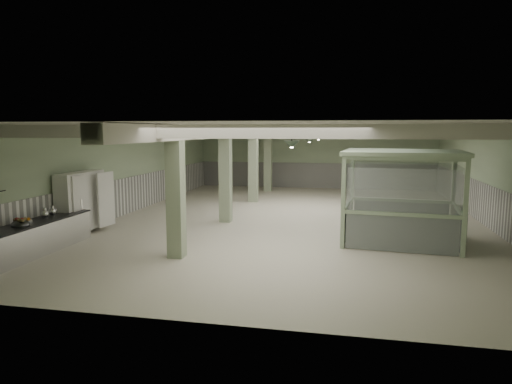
% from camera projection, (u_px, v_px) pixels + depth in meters
% --- Properties ---
extents(floor, '(20.00, 20.00, 0.00)m').
position_uv_depth(floor, '(294.00, 219.00, 17.82)').
color(floor, beige).
rests_on(floor, ground).
extents(ceiling, '(14.00, 20.00, 0.02)m').
position_uv_depth(ceiling, '(295.00, 126.00, 17.34)').
color(ceiling, beige).
rests_on(ceiling, wall_back).
extents(wall_back, '(14.00, 0.02, 3.60)m').
position_uv_depth(wall_back, '(315.00, 158.00, 27.28)').
color(wall_back, '#ADC49D').
rests_on(wall_back, floor).
extents(wall_front, '(14.00, 0.02, 3.60)m').
position_uv_depth(wall_front, '(225.00, 226.00, 7.88)').
color(wall_front, '#ADC49D').
rests_on(wall_front, floor).
extents(wall_left, '(0.02, 20.00, 3.60)m').
position_uv_depth(wall_left, '(128.00, 170.00, 18.99)').
color(wall_left, '#ADC49D').
rests_on(wall_left, floor).
extents(wall_right, '(0.02, 20.00, 3.60)m').
position_uv_depth(wall_right, '(491.00, 177.00, 16.17)').
color(wall_right, '#ADC49D').
rests_on(wall_right, floor).
extents(wainscot_left, '(0.05, 19.90, 1.50)m').
position_uv_depth(wainscot_left, '(129.00, 195.00, 19.13)').
color(wainscot_left, white).
rests_on(wainscot_left, floor).
extents(wainscot_right, '(0.05, 19.90, 1.50)m').
position_uv_depth(wainscot_right, '(488.00, 206.00, 16.32)').
color(wainscot_right, white).
rests_on(wainscot_right, floor).
extents(wainscot_back, '(13.90, 0.05, 1.50)m').
position_uv_depth(wainscot_back, '(315.00, 176.00, 27.40)').
color(wainscot_back, white).
rests_on(wainscot_back, floor).
extents(girder, '(0.45, 19.90, 0.40)m').
position_uv_depth(girder, '(232.00, 132.00, 17.87)').
color(girder, beige).
rests_on(girder, ceiling).
extents(beam_a, '(13.90, 0.35, 0.32)m').
position_uv_depth(beam_a, '(255.00, 131.00, 10.09)').
color(beam_a, beige).
rests_on(beam_a, ceiling).
extents(beam_b, '(13.90, 0.35, 0.32)m').
position_uv_depth(beam_b, '(274.00, 131.00, 12.51)').
color(beam_b, beige).
rests_on(beam_b, ceiling).
extents(beam_c, '(13.90, 0.35, 0.32)m').
position_uv_depth(beam_c, '(286.00, 131.00, 14.94)').
color(beam_c, beige).
rests_on(beam_c, ceiling).
extents(beam_d, '(13.90, 0.35, 0.32)m').
position_uv_depth(beam_d, '(295.00, 131.00, 17.36)').
color(beam_d, beige).
rests_on(beam_d, ceiling).
extents(beam_e, '(13.90, 0.35, 0.32)m').
position_uv_depth(beam_e, '(302.00, 131.00, 19.79)').
color(beam_e, beige).
rests_on(beam_e, ceiling).
extents(beam_f, '(13.90, 0.35, 0.32)m').
position_uv_depth(beam_f, '(308.00, 131.00, 22.22)').
color(beam_f, beige).
rests_on(beam_f, ceiling).
extents(beam_g, '(13.90, 0.35, 0.32)m').
position_uv_depth(beam_g, '(312.00, 131.00, 24.64)').
color(beam_g, beige).
rests_on(beam_g, ceiling).
extents(column_a, '(0.42, 0.42, 3.60)m').
position_uv_depth(column_a, '(176.00, 192.00, 12.26)').
color(column_a, '#95A484').
rests_on(column_a, floor).
extents(column_b, '(0.42, 0.42, 3.60)m').
position_uv_depth(column_b, '(225.00, 174.00, 17.11)').
color(column_b, '#95A484').
rests_on(column_b, floor).
extents(column_c, '(0.42, 0.42, 3.60)m').
position_uv_depth(column_c, '(253.00, 165.00, 21.97)').
color(column_c, '#95A484').
rests_on(column_c, floor).
extents(column_d, '(0.42, 0.42, 3.60)m').
position_uv_depth(column_d, '(268.00, 160.00, 25.85)').
color(column_d, '#95A484').
rests_on(column_d, floor).
extents(pendant_front, '(0.44, 0.44, 0.22)m').
position_uv_depth(pendant_front, '(292.00, 145.00, 12.46)').
color(pendant_front, '#334332').
rests_on(pendant_front, ceiling).
extents(pendant_mid, '(0.44, 0.44, 0.22)m').
position_uv_depth(pendant_mid, '(310.00, 141.00, 17.80)').
color(pendant_mid, '#334332').
rests_on(pendant_mid, ceiling).
extents(pendant_back, '(0.44, 0.44, 0.22)m').
position_uv_depth(pendant_back, '(318.00, 138.00, 22.65)').
color(pendant_back, '#334332').
rests_on(pendant_back, ceiling).
extents(prep_counter, '(0.92, 5.26, 0.91)m').
position_uv_depth(prep_counter, '(22.00, 242.00, 12.29)').
color(prep_counter, silver).
rests_on(prep_counter, floor).
extents(pitcher_near, '(0.23, 0.26, 0.30)m').
position_uv_depth(pitcher_near, '(52.00, 211.00, 13.66)').
color(pitcher_near, silver).
rests_on(pitcher_near, prep_counter).
extents(pitcher_far, '(0.26, 0.29, 0.32)m').
position_uv_depth(pitcher_far, '(45.00, 213.00, 13.25)').
color(pitcher_far, silver).
rests_on(pitcher_far, prep_counter).
extents(veg_colander, '(0.52, 0.52, 0.22)m').
position_uv_depth(veg_colander, '(20.00, 222.00, 12.16)').
color(veg_colander, '#3E3E43').
rests_on(veg_colander, prep_counter).
extents(orange_bowl, '(0.30, 0.30, 0.09)m').
position_uv_depth(orange_bowl, '(28.00, 222.00, 12.54)').
color(orange_bowl, '#B2B2B7').
rests_on(orange_bowl, prep_counter).
extents(walkin_cooler, '(0.78, 2.14, 1.96)m').
position_uv_depth(walkin_cooler, '(82.00, 205.00, 15.15)').
color(walkin_cooler, white).
rests_on(walkin_cooler, floor).
extents(guard_booth, '(3.76, 3.27, 2.83)m').
position_uv_depth(guard_booth, '(402.00, 182.00, 13.96)').
color(guard_booth, '#99B18E').
rests_on(guard_booth, floor).
extents(filing_cabinet, '(0.38, 0.53, 1.11)m').
position_uv_depth(filing_cabinet, '(459.00, 224.00, 14.23)').
color(filing_cabinet, '#515446').
rests_on(filing_cabinet, floor).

